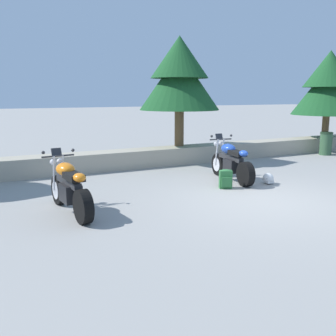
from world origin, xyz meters
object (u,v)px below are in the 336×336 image
object	(u,v)px
rider_helmet	(268,179)
trash_bin	(326,143)
motorcycle_blue_centre	(231,162)
pine_tree_mid_left	(179,75)
rider_backpack	(226,179)
pine_tree_mid_right	(329,84)
motorcycle_orange_near_left	(69,188)

from	to	relation	value
rider_helmet	trash_bin	world-z (taller)	trash_bin
motorcycle_blue_centre	pine_tree_mid_left	distance (m)	3.92
motorcycle_blue_centre	rider_backpack	size ratio (longest dim) A/B	4.39
rider_helmet	motorcycle_blue_centre	bearing A→B (deg)	127.57
pine_tree_mid_right	trash_bin	world-z (taller)	pine_tree_mid_right
rider_backpack	pine_tree_mid_left	xyz separation A→B (m)	(0.76, 3.79, 2.63)
rider_backpack	trash_bin	xyz separation A→B (m)	(6.43, 2.61, 0.19)
motorcycle_orange_near_left	motorcycle_blue_centre	xyz separation A→B (m)	(4.47, 0.92, 0.00)
motorcycle_orange_near_left	pine_tree_mid_left	size ratio (longest dim) A/B	0.58
rider_backpack	rider_helmet	world-z (taller)	rider_backpack
rider_helmet	pine_tree_mid_right	distance (m)	7.31
rider_backpack	pine_tree_mid_right	bearing A→B (deg)	24.93
trash_bin	rider_backpack	bearing A→B (deg)	-157.94
rider_backpack	motorcycle_blue_centre	bearing A→B (deg)	46.32
motorcycle_blue_centre	trash_bin	distance (m)	6.10
motorcycle_orange_near_left	pine_tree_mid_left	xyz separation A→B (m)	(4.59, 4.03, 2.39)
pine_tree_mid_left	motorcycle_blue_centre	bearing A→B (deg)	-92.20
motorcycle_blue_centre	rider_backpack	distance (m)	0.96
motorcycle_orange_near_left	rider_backpack	bearing A→B (deg)	3.69
motorcycle_blue_centre	rider_helmet	world-z (taller)	motorcycle_blue_centre
pine_tree_mid_right	trash_bin	distance (m)	2.45
motorcycle_blue_centre	pine_tree_mid_right	xyz separation A→B (m)	(6.54, 2.67, 2.16)
rider_backpack	trash_bin	world-z (taller)	trash_bin
rider_backpack	pine_tree_mid_left	world-z (taller)	pine_tree_mid_left
rider_backpack	rider_helmet	xyz separation A→B (m)	(1.25, -0.11, -0.11)
pine_tree_mid_left	pine_tree_mid_right	size ratio (longest dim) A/B	1.05
motorcycle_orange_near_left	pine_tree_mid_right	distance (m)	11.78
pine_tree_mid_left	trash_bin	bearing A→B (deg)	-11.76
motorcycle_orange_near_left	rider_backpack	distance (m)	3.84
pine_tree_mid_right	rider_helmet	bearing A→B (deg)	-149.84
rider_helmet	pine_tree_mid_right	world-z (taller)	pine_tree_mid_right
pine_tree_mid_right	rider_backpack	bearing A→B (deg)	-155.07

